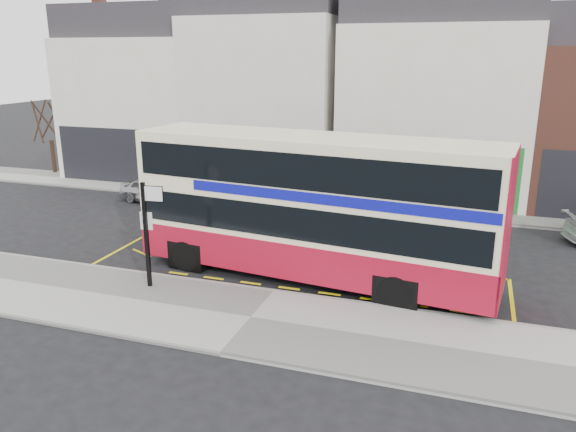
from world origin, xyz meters
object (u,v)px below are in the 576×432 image
(car_silver, at_px, (154,191))
(street_tree_left, at_px, (48,110))
(bus_stop_post, at_px, (148,226))
(double_decker_bus, at_px, (315,206))
(car_grey, at_px, (297,196))
(street_tree_right, at_px, (551,147))

(car_silver, bearing_deg, street_tree_left, 78.77)
(street_tree_left, bearing_deg, bus_stop_post, -41.73)
(double_decker_bus, height_order, bus_stop_post, double_decker_bus)
(bus_stop_post, relative_size, street_tree_left, 0.58)
(double_decker_bus, xyz_separation_m, car_grey, (-3.05, 7.76, -1.77))
(double_decker_bus, xyz_separation_m, street_tree_left, (-19.70, 10.90, 1.42))
(car_grey, relative_size, street_tree_left, 0.77)
(double_decker_bus, distance_m, car_silver, 12.51)
(double_decker_bus, relative_size, bus_stop_post, 3.61)
(car_silver, bearing_deg, car_grey, -71.30)
(double_decker_bus, bearing_deg, bus_stop_post, -143.79)
(double_decker_bus, height_order, car_grey, double_decker_bus)
(car_grey, bearing_deg, street_tree_right, -95.17)
(double_decker_bus, relative_size, car_grey, 2.75)
(car_silver, relative_size, street_tree_left, 0.63)
(bus_stop_post, bearing_deg, street_tree_right, 39.38)
(bus_stop_post, relative_size, car_silver, 0.93)
(double_decker_bus, bearing_deg, street_tree_right, 59.71)
(street_tree_right, bearing_deg, car_grey, -165.31)
(car_silver, xyz_separation_m, car_grey, (7.22, 0.87, 0.11))
(bus_stop_post, xyz_separation_m, car_silver, (-5.70, 9.48, -1.52))
(street_tree_left, bearing_deg, car_silver, -23.05)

